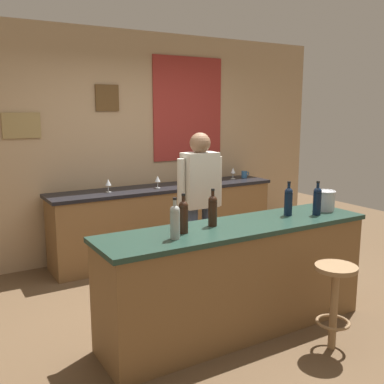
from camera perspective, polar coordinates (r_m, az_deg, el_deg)
The scene contains 17 objects.
ground_plane at distance 4.29m, azimuth 2.35°, elevation -14.98°, with size 10.00×10.00×0.00m, color brown.
back_wall at distance 5.70m, azimuth -8.72°, elevation 6.05°, with size 6.00×0.09×2.80m.
bar_counter at distance 3.81m, azimuth 5.76°, elevation -10.87°, with size 2.38×0.60×0.92m.
side_counter at distance 5.68m, azimuth -3.36°, elevation -3.73°, with size 2.93×0.56×0.90m.
bartender at distance 4.57m, azimuth 1.02°, elevation -0.98°, with size 0.52×0.21×1.62m.
bar_stool at distance 3.67m, azimuth 17.76°, elevation -12.18°, with size 0.32×0.32×0.68m.
wine_bottle_a at distance 3.23m, azimuth -2.19°, elevation -3.67°, with size 0.07×0.07×0.31m.
wine_bottle_b at distance 3.38m, azimuth -1.10°, elevation -3.03°, with size 0.07×0.07×0.31m.
wine_bottle_c at distance 3.59m, azimuth 2.66°, elevation -2.24°, with size 0.07×0.07×0.31m.
wine_bottle_d at distance 4.03m, azimuth 12.20°, elevation -1.04°, with size 0.07×0.07×0.31m.
wine_bottle_e at distance 4.11m, azimuth 15.69°, elevation -0.98°, with size 0.07×0.07×0.31m.
ice_bucket at distance 4.32m, azimuth 16.66°, elevation -0.99°, with size 0.19×0.19×0.19m.
wine_glass_a at distance 5.25m, azimuth -10.65°, elevation 1.16°, with size 0.07×0.07×0.16m.
wine_glass_b at distance 5.44m, azimuth -4.41°, elevation 1.64°, with size 0.07×0.07×0.16m.
wine_glass_c at distance 5.98m, azimuth 2.60°, elevation 2.46°, with size 0.07×0.07×0.16m.
wine_glass_d at distance 6.18m, azimuth 5.26°, elevation 2.69°, with size 0.07×0.07×0.16m.
coffee_mug at distance 6.31m, azimuth 6.71°, elevation 2.26°, with size 0.12×0.08×0.09m.
Camera 1 is at (-2.13, -3.24, 1.85)m, focal length 41.78 mm.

